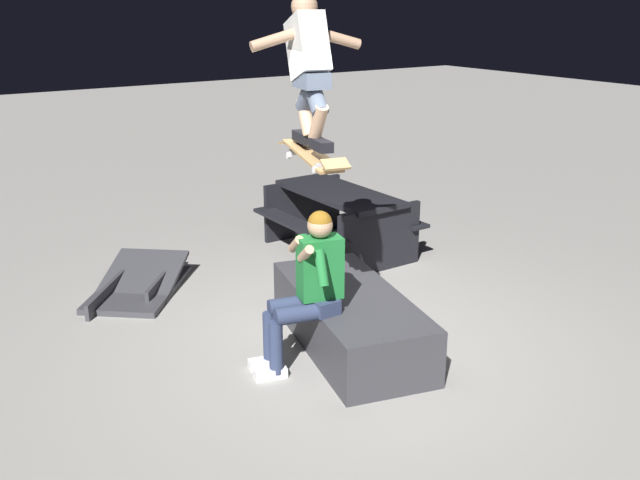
{
  "coord_description": "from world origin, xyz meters",
  "views": [
    {
      "loc": [
        -4.51,
        3.36,
        2.86
      ],
      "look_at": [
        -0.12,
        0.41,
        1.08
      ],
      "focal_mm": 40.22,
      "sensor_mm": 36.0,
      "label": 1
    }
  ],
  "objects_px": {
    "ledge_box_main": "(350,319)",
    "skater_airborne": "(309,64)",
    "picnic_table_back": "(339,211)",
    "skateboard": "(312,155)",
    "kicker_ramp": "(138,287)",
    "person_sitting_on_ledge": "(307,283)"
  },
  "relations": [
    {
      "from": "person_sitting_on_ledge",
      "to": "skater_airborne",
      "type": "relative_size",
      "value": 1.17
    },
    {
      "from": "person_sitting_on_ledge",
      "to": "picnic_table_back",
      "type": "height_order",
      "value": "person_sitting_on_ledge"
    },
    {
      "from": "person_sitting_on_ledge",
      "to": "skater_airborne",
      "type": "bearing_deg",
      "value": -37.54
    },
    {
      "from": "skater_airborne",
      "to": "picnic_table_back",
      "type": "distance_m",
      "value": 3.2
    },
    {
      "from": "ledge_box_main",
      "to": "skater_airborne",
      "type": "distance_m",
      "value": 2.19
    },
    {
      "from": "ledge_box_main",
      "to": "skateboard",
      "type": "distance_m",
      "value": 1.52
    },
    {
      "from": "ledge_box_main",
      "to": "person_sitting_on_ledge",
      "type": "relative_size",
      "value": 1.44
    },
    {
      "from": "ledge_box_main",
      "to": "skater_airborne",
      "type": "bearing_deg",
      "value": 77.2
    },
    {
      "from": "skater_airborne",
      "to": "ledge_box_main",
      "type": "bearing_deg",
      "value": -102.8
    },
    {
      "from": "ledge_box_main",
      "to": "skateboard",
      "type": "bearing_deg",
      "value": 86.06
    },
    {
      "from": "skateboard",
      "to": "skater_airborne",
      "type": "bearing_deg",
      "value": -11.26
    },
    {
      "from": "ledge_box_main",
      "to": "kicker_ramp",
      "type": "xyz_separation_m",
      "value": [
        2.17,
        1.11,
        -0.18
      ]
    },
    {
      "from": "skateboard",
      "to": "person_sitting_on_ledge",
      "type": "bearing_deg",
      "value": 135.36
    },
    {
      "from": "person_sitting_on_ledge",
      "to": "ledge_box_main",
      "type": "bearing_deg",
      "value": -76.82
    },
    {
      "from": "ledge_box_main",
      "to": "skater_airborne",
      "type": "xyz_separation_m",
      "value": [
        0.08,
        0.36,
        2.16
      ]
    },
    {
      "from": "ledge_box_main",
      "to": "person_sitting_on_ledge",
      "type": "distance_m",
      "value": 0.72
    },
    {
      "from": "picnic_table_back",
      "to": "ledge_box_main",
      "type": "bearing_deg",
      "value": 147.04
    },
    {
      "from": "skater_airborne",
      "to": "picnic_table_back",
      "type": "xyz_separation_m",
      "value": [
        1.95,
        -1.67,
        -1.9
      ]
    },
    {
      "from": "skater_airborne",
      "to": "kicker_ramp",
      "type": "bearing_deg",
      "value": 19.86
    },
    {
      "from": "kicker_ramp",
      "to": "ledge_box_main",
      "type": "bearing_deg",
      "value": -152.9
    },
    {
      "from": "skateboard",
      "to": "ledge_box_main",
      "type": "bearing_deg",
      "value": -93.94
    },
    {
      "from": "kicker_ramp",
      "to": "person_sitting_on_ledge",
      "type": "bearing_deg",
      "value": -165.3
    }
  ]
}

